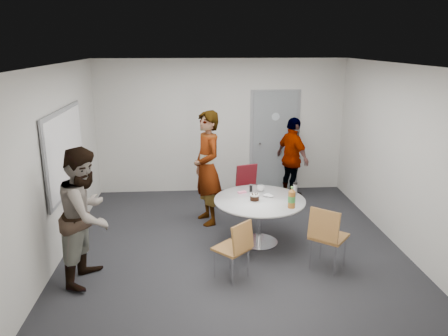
{
  "coord_description": "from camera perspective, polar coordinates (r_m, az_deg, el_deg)",
  "views": [
    {
      "loc": [
        -0.59,
        -6.2,
        2.99
      ],
      "look_at": [
        -0.11,
        0.25,
        1.13
      ],
      "focal_mm": 35.0,
      "sensor_mm": 36.0,
      "label": 1
    }
  ],
  "objects": [
    {
      "name": "whiteboard",
      "position": [
        6.85,
        -20.01,
        2.09
      ],
      "size": [
        0.04,
        1.9,
        1.25
      ],
      "color": "gray",
      "rests_on": "wall_left"
    },
    {
      "name": "wall_front",
      "position": [
        4.09,
        4.4,
        -7.62
      ],
      "size": [
        5.0,
        0.0,
        5.0
      ],
      "primitive_type": "plane",
      "rotation": [
        -1.57,
        0.0,
        0.0
      ],
      "color": "beige",
      "rests_on": "floor"
    },
    {
      "name": "chair_far",
      "position": [
        7.89,
        3.26,
        -2.11
      ],
      "size": [
        0.52,
        0.55,
        0.87
      ],
      "rotation": [
        0.0,
        0.0,
        3.43
      ],
      "color": "maroon",
      "rests_on": "floor"
    },
    {
      "name": "person_left",
      "position": [
        5.82,
        -17.56,
        -5.9
      ],
      "size": [
        0.82,
        0.97,
        1.77
      ],
      "primitive_type": "imported",
      "rotation": [
        0.0,
        0.0,
        1.39
      ],
      "color": "white",
      "rests_on": "floor"
    },
    {
      "name": "table",
      "position": [
        6.64,
        4.9,
        -4.91
      ],
      "size": [
        1.37,
        1.37,
        1.03
      ],
      "color": "silver",
      "rests_on": "floor"
    },
    {
      "name": "chair_near_left",
      "position": [
        5.68,
        1.6,
        -10.01
      ],
      "size": [
        0.57,
        0.57,
        0.81
      ],
      "rotation": [
        0.0,
        0.0,
        0.77
      ],
      "color": "brown",
      "rests_on": "floor"
    },
    {
      "name": "ceiling",
      "position": [
        6.24,
        1.2,
        13.4
      ],
      "size": [
        5.0,
        5.0,
        0.0
      ],
      "primitive_type": "plane",
      "rotation": [
        3.14,
        0.0,
        0.0
      ],
      "color": "silver",
      "rests_on": "wall_back"
    },
    {
      "name": "wall_right",
      "position": [
        7.12,
        21.59,
        1.61
      ],
      "size": [
        0.0,
        5.0,
        5.0
      ],
      "primitive_type": "plane",
      "rotation": [
        1.57,
        0.0,
        -1.57
      ],
      "color": "beige",
      "rests_on": "floor"
    },
    {
      "name": "wall_left",
      "position": [
        6.7,
        -20.69,
        0.83
      ],
      "size": [
        0.0,
        5.0,
        5.0
      ],
      "primitive_type": "plane",
      "rotation": [
        1.57,
        0.0,
        1.57
      ],
      "color": "beige",
      "rests_on": "floor"
    },
    {
      "name": "person_main",
      "position": [
        7.31,
        -2.2,
        -0.02
      ],
      "size": [
        0.66,
        0.82,
        1.93
      ],
      "primitive_type": "imported",
      "rotation": [
        0.0,
        0.0,
        -1.25
      ],
      "color": "#A5C6EA",
      "rests_on": "floor"
    },
    {
      "name": "floor",
      "position": [
        6.91,
        1.07,
        -9.56
      ],
      "size": [
        5.0,
        5.0,
        0.0
      ],
      "primitive_type": "plane",
      "color": "#242529",
      "rests_on": "ground"
    },
    {
      "name": "door",
      "position": [
        9.06,
        6.6,
        3.46
      ],
      "size": [
        1.02,
        0.17,
        2.12
      ],
      "color": "gray",
      "rests_on": "wall_back"
    },
    {
      "name": "person_right",
      "position": [
        8.67,
        8.93,
        1.27
      ],
      "size": [
        0.73,
        1.02,
        1.61
      ],
      "primitive_type": "imported",
      "rotation": [
        0.0,
        0.0,
        1.98
      ],
      "color": "black",
      "rests_on": "floor"
    },
    {
      "name": "chair_near_right",
      "position": [
        6.03,
        13.26,
        -8.22
      ],
      "size": [
        0.62,
        0.63,
        0.91
      ],
      "rotation": [
        0.0,
        0.0,
        -0.69
      ],
      "color": "brown",
      "rests_on": "floor"
    },
    {
      "name": "wall_back",
      "position": [
        8.88,
        -0.37,
        5.43
      ],
      "size": [
        5.0,
        0.0,
        5.0
      ],
      "primitive_type": "plane",
      "rotation": [
        1.57,
        0.0,
        0.0
      ],
      "color": "beige",
      "rests_on": "floor"
    }
  ]
}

